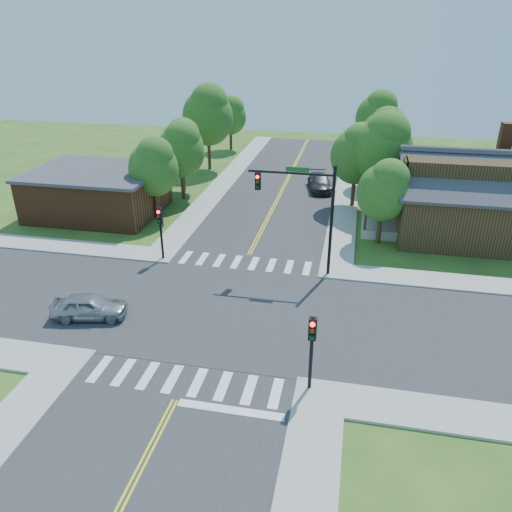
% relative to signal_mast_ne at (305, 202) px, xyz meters
% --- Properties ---
extents(ground, '(100.00, 100.00, 0.00)m').
position_rel_signal_mast_ne_xyz_m(ground, '(-3.91, -5.59, -4.85)').
color(ground, '#30561A').
rests_on(ground, ground).
extents(road_ns, '(10.00, 90.00, 0.04)m').
position_rel_signal_mast_ne_xyz_m(road_ns, '(-3.91, -5.59, -4.83)').
color(road_ns, '#2D2D30').
rests_on(road_ns, ground).
extents(road_ew, '(90.00, 10.00, 0.04)m').
position_rel_signal_mast_ne_xyz_m(road_ew, '(-3.91, -5.59, -4.83)').
color(road_ew, '#2D2D30').
rests_on(road_ew, ground).
extents(intersection_patch, '(10.20, 10.20, 0.06)m').
position_rel_signal_mast_ne_xyz_m(intersection_patch, '(-3.91, -5.59, -4.85)').
color(intersection_patch, '#2D2D30').
rests_on(intersection_patch, ground).
extents(sidewalk_ne, '(40.00, 40.00, 0.14)m').
position_rel_signal_mast_ne_xyz_m(sidewalk_ne, '(11.90, 10.23, -4.78)').
color(sidewalk_ne, '#9E9B93').
rests_on(sidewalk_ne, ground).
extents(sidewalk_nw, '(40.00, 40.00, 0.14)m').
position_rel_signal_mast_ne_xyz_m(sidewalk_nw, '(-19.73, 10.23, -4.78)').
color(sidewalk_nw, '#9E9B93').
rests_on(sidewalk_nw, ground).
extents(crosswalk_north, '(8.85, 2.00, 0.01)m').
position_rel_signal_mast_ne_xyz_m(crosswalk_north, '(-3.91, 0.61, -4.80)').
color(crosswalk_north, white).
rests_on(crosswalk_north, ground).
extents(crosswalk_south, '(8.85, 2.00, 0.01)m').
position_rel_signal_mast_ne_xyz_m(crosswalk_south, '(-3.91, -11.79, -4.80)').
color(crosswalk_south, white).
rests_on(crosswalk_south, ground).
extents(centerline, '(0.30, 90.00, 0.01)m').
position_rel_signal_mast_ne_xyz_m(centerline, '(-3.91, -5.59, -4.80)').
color(centerline, yellow).
rests_on(centerline, ground).
extents(stop_bar, '(4.60, 0.45, 0.09)m').
position_rel_signal_mast_ne_xyz_m(stop_bar, '(-1.41, -13.19, -4.85)').
color(stop_bar, white).
rests_on(stop_bar, ground).
extents(signal_mast_ne, '(5.30, 0.42, 7.20)m').
position_rel_signal_mast_ne_xyz_m(signal_mast_ne, '(0.00, 0.00, 0.00)').
color(signal_mast_ne, black).
rests_on(signal_mast_ne, ground).
extents(signal_pole_se, '(0.34, 0.42, 3.80)m').
position_rel_signal_mast_ne_xyz_m(signal_pole_se, '(1.69, -11.21, -2.19)').
color(signal_pole_se, black).
rests_on(signal_pole_se, ground).
extents(signal_pole_nw, '(0.34, 0.42, 3.80)m').
position_rel_signal_mast_ne_xyz_m(signal_pole_nw, '(-9.51, -0.01, -2.19)').
color(signal_pole_nw, black).
rests_on(signal_pole_nw, ground).
extents(house_ne, '(13.05, 8.80, 7.11)m').
position_rel_signal_mast_ne_xyz_m(house_ne, '(11.19, 8.65, -1.52)').
color(house_ne, black).
rests_on(house_ne, ground).
extents(building_nw, '(10.40, 8.40, 3.73)m').
position_rel_signal_mast_ne_xyz_m(building_nw, '(-18.11, 7.61, -2.97)').
color(building_nw, brown).
rests_on(building_nw, ground).
extents(tree_e_a, '(3.74, 3.55, 6.36)m').
position_rel_signal_mast_ne_xyz_m(tree_e_a, '(4.99, 5.83, -0.69)').
color(tree_e_a, '#382314').
rests_on(tree_e_a, ground).
extents(tree_e_b, '(4.99, 4.74, 8.48)m').
position_rel_signal_mast_ne_xyz_m(tree_e_b, '(4.88, 12.73, 0.71)').
color(tree_e_b, '#382314').
rests_on(tree_e_b, ground).
extents(tree_e_c, '(4.54, 4.31, 7.71)m').
position_rel_signal_mast_ne_xyz_m(tree_e_c, '(5.18, 19.91, 0.20)').
color(tree_e_c, '#382314').
rests_on(tree_e_c, ground).
extents(tree_e_d, '(4.77, 4.54, 8.12)m').
position_rel_signal_mast_ne_xyz_m(tree_e_d, '(4.77, 29.04, 0.47)').
color(tree_e_d, '#382314').
rests_on(tree_e_d, ground).
extents(tree_w_a, '(4.00, 3.80, 6.79)m').
position_rel_signal_mast_ne_xyz_m(tree_w_a, '(-12.79, 7.40, -0.40)').
color(tree_w_a, '#382314').
rests_on(tree_w_a, ground).
extents(tree_w_b, '(4.10, 3.90, 6.98)m').
position_rel_signal_mast_ne_xyz_m(tree_w_b, '(-12.96, 14.53, -0.28)').
color(tree_w_b, '#382314').
rests_on(tree_w_b, ground).
extents(tree_w_c, '(5.36, 5.09, 9.11)m').
position_rel_signal_mast_ne_xyz_m(tree_w_c, '(-12.79, 22.60, 1.12)').
color(tree_w_c, '#382314').
rests_on(tree_w_c, ground).
extents(tree_w_d, '(3.90, 3.70, 6.62)m').
position_rel_signal_mast_ne_xyz_m(tree_w_d, '(-12.72, 31.85, -0.51)').
color(tree_w_d, '#382314').
rests_on(tree_w_d, ground).
extents(tree_house, '(4.32, 4.11, 7.35)m').
position_rel_signal_mast_ne_xyz_m(tree_house, '(2.89, 13.44, -0.04)').
color(tree_house, '#382314').
rests_on(tree_house, ground).
extents(tree_bldg, '(4.21, 4.00, 7.16)m').
position_rel_signal_mast_ne_xyz_m(tree_bldg, '(-12.32, 12.53, -0.16)').
color(tree_bldg, '#382314').
rests_on(tree_bldg, ground).
extents(car_silver, '(3.31, 4.73, 1.38)m').
position_rel_signal_mast_ne_xyz_m(car_silver, '(-10.75, -7.74, -4.16)').
color(car_silver, '#A9ABB0').
rests_on(car_silver, ground).
extents(car_dgrey, '(3.93, 5.71, 1.43)m').
position_rel_signal_mast_ne_xyz_m(car_dgrey, '(-0.41, 17.59, -4.14)').
color(car_dgrey, '#282B2C').
rests_on(car_dgrey, ground).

